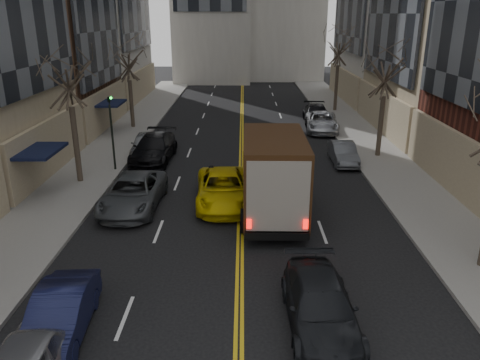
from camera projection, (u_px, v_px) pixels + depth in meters
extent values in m
cube|color=slate|center=(111.00, 147.00, 32.21)|extent=(4.00, 66.00, 0.15)
cube|color=slate|center=(372.00, 148.00, 32.10)|extent=(4.00, 66.00, 0.15)
cube|color=black|center=(38.00, 151.00, 22.96)|extent=(2.00, 3.00, 0.15)
cube|color=black|center=(23.00, 171.00, 23.32)|extent=(0.20, 3.00, 2.50)
cube|color=black|center=(109.00, 103.00, 35.20)|extent=(2.00, 3.00, 0.15)
cube|color=black|center=(99.00, 117.00, 35.56)|extent=(0.20, 3.00, 2.50)
cylinder|color=#382D23|center=(76.00, 145.00, 24.91)|extent=(0.30, 0.30, 4.05)
cylinder|color=#382D23|center=(131.00, 104.00, 37.22)|extent=(0.30, 0.30, 3.69)
cylinder|color=#382D23|center=(380.00, 126.00, 29.55)|extent=(0.30, 0.30, 3.78)
cylinder|color=#382D23|center=(336.00, 88.00, 43.62)|extent=(0.30, 0.30, 4.14)
cylinder|color=black|center=(112.00, 138.00, 26.83)|extent=(0.12, 0.12, 3.80)
imported|color=black|center=(109.00, 97.00, 26.04)|extent=(0.15, 0.18, 0.90)
sphere|color=#0CE526|center=(111.00, 98.00, 25.96)|extent=(0.14, 0.14, 0.14)
cube|color=black|center=(273.00, 202.00, 21.42)|extent=(2.46, 7.03, 0.33)
cube|color=black|center=(270.00, 163.00, 23.48)|extent=(2.59, 1.88, 2.30)
cube|color=black|center=(274.00, 174.00, 20.32)|extent=(2.67, 5.39, 3.29)
cube|color=black|center=(277.00, 235.00, 18.24)|extent=(2.52, 0.22, 0.33)
cube|color=red|center=(249.00, 224.00, 18.07)|extent=(0.20, 0.07, 0.38)
cube|color=red|center=(306.00, 224.00, 18.04)|extent=(0.20, 0.07, 0.38)
cube|color=gold|center=(243.00, 159.00, 20.16)|extent=(0.05, 0.99, 0.99)
cube|color=gold|center=(305.00, 159.00, 20.13)|extent=(0.05, 0.99, 0.99)
cylinder|color=black|center=(245.00, 186.00, 23.63)|extent=(0.31, 1.05, 1.05)
cylinder|color=black|center=(296.00, 187.00, 23.60)|extent=(0.31, 1.05, 1.05)
cylinder|color=black|center=(244.00, 221.00, 19.71)|extent=(0.31, 1.05, 1.05)
cylinder|color=black|center=(305.00, 221.00, 19.67)|extent=(0.31, 1.05, 1.05)
imported|color=black|center=(320.00, 306.00, 13.68)|extent=(2.08, 4.88, 1.40)
cube|color=black|center=(318.00, 276.00, 14.15)|extent=(0.13, 0.04, 0.09)
cube|color=blue|center=(318.00, 277.00, 14.12)|extent=(0.10, 0.01, 0.06)
imported|color=#D7BC09|center=(223.00, 189.00, 22.64)|extent=(2.87, 5.67, 1.54)
imported|color=black|center=(212.00, 179.00, 23.94)|extent=(0.44, 0.60, 1.52)
imported|color=black|center=(60.00, 315.00, 13.31)|extent=(1.73, 4.23, 1.37)
imported|color=#44484B|center=(133.00, 193.00, 22.14)|extent=(2.66, 5.49, 1.51)
imported|color=black|center=(154.00, 148.00, 29.24)|extent=(2.49, 5.68, 1.62)
imported|color=#B6BABF|center=(145.00, 144.00, 30.61)|extent=(1.94, 4.29, 1.43)
imported|color=#4C5054|center=(343.00, 153.00, 28.84)|extent=(1.43, 3.95, 1.30)
imported|color=#B3B6BC|center=(322.00, 122.00, 36.74)|extent=(2.92, 5.50, 1.47)
imported|color=black|center=(317.00, 114.00, 39.38)|extent=(2.37, 5.30, 1.51)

